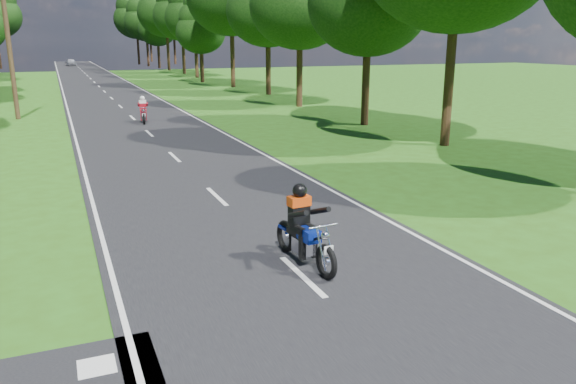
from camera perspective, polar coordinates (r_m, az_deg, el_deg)
name	(u,v)px	position (r m, az deg, el deg)	size (l,w,h in m)	color
ground	(354,325)	(9.05, 6.70, -13.32)	(160.00, 160.00, 0.00)	#2A5212
main_road	(99,86)	(57.21, -18.66, 10.12)	(7.00, 140.00, 0.02)	black
road_markings	(99,88)	(55.33, -18.65, 9.99)	(7.40, 140.00, 0.01)	silver
treeline	(99,2)	(67.30, -18.68, 17.82)	(40.00, 115.35, 14.78)	black
telegraph_pole	(9,44)	(34.97, -26.50, 13.29)	(1.20, 0.26, 8.00)	#382616
rider_near_blue	(305,225)	(10.92, 1.73, -3.42)	(0.64, 1.92, 1.60)	#0D2495
rider_far_red	(143,109)	(31.12, -14.51, 8.13)	(0.57, 1.70, 1.42)	#B30D20
distant_car	(71,62)	(104.45, -21.21, 12.19)	(1.44, 3.57, 1.22)	silver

